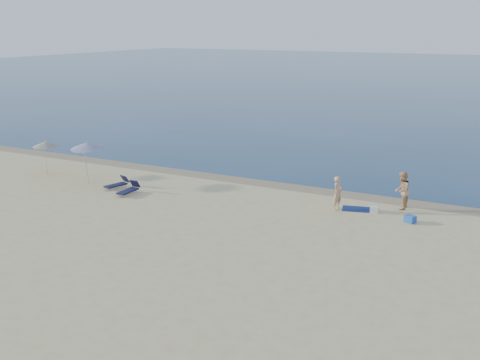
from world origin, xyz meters
name	(u,v)px	position (x,y,z in m)	size (l,w,h in m)	color
ground	(21,339)	(0.00, 0.00, 0.00)	(160.00, 160.00, 0.00)	#CFC08A
sea	(475,77)	(0.00, 100.00, 0.00)	(240.00, 160.00, 0.01)	#0C284A
wet_sand_strip	(287,186)	(0.00, 19.40, 0.00)	(240.00, 1.60, 0.00)	#847254
person_left	(338,193)	(4.00, 16.50, 0.85)	(0.62, 0.41, 1.69)	tan
person_right	(402,190)	(6.79, 18.10, 0.96)	(0.93, 0.72, 1.91)	tan
beach_towel	(360,209)	(5.00, 17.03, 0.01)	(1.72, 0.95, 0.03)	#0F1C4D
white_bag	(374,210)	(5.77, 16.84, 0.16)	(0.38, 0.33, 0.33)	white
blue_cooler	(410,219)	(7.67, 16.17, 0.17)	(0.49, 0.35, 0.35)	#2053B1
umbrella_near	(88,145)	(-10.39, 14.70, 2.23)	(2.05, 2.07, 2.55)	silver
umbrella_far	(46,144)	(-14.11, 15.12, 1.89)	(1.93, 1.94, 2.15)	silver
lounger_left	(117,184)	(-8.25, 14.54, 0.24)	(0.82, 1.55, 0.65)	#15163A
lounger_right	(129,190)	(-6.91, 13.87, 0.25)	(0.55, 1.55, 0.68)	#15173C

